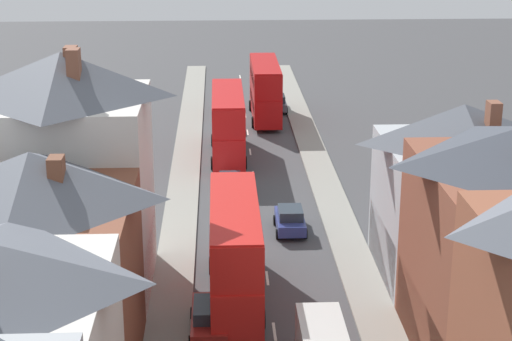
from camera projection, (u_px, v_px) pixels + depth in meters
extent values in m
cube|color=gray|center=(179.00, 225.00, 54.00)|extent=(2.20, 104.00, 0.14)
cube|color=gray|center=(340.00, 222.00, 54.44)|extent=(2.20, 104.00, 0.14)
cube|color=silver|center=(274.00, 332.00, 40.94)|extent=(0.14, 1.80, 0.01)
cube|color=silver|center=(267.00, 278.00, 46.64)|extent=(0.14, 1.80, 0.01)
cube|color=silver|center=(262.00, 236.00, 52.34)|extent=(0.14, 1.80, 0.01)
cube|color=silver|center=(257.00, 203.00, 58.04)|extent=(0.14, 1.80, 0.01)
cube|color=silver|center=(253.00, 175.00, 63.74)|extent=(0.14, 1.80, 0.01)
cube|color=silver|center=(250.00, 152.00, 69.44)|extent=(0.14, 1.80, 0.01)
cube|color=silver|center=(248.00, 132.00, 75.14)|extent=(0.14, 1.80, 0.01)
cube|color=silver|center=(245.00, 115.00, 80.85)|extent=(0.14, 1.80, 0.01)
cube|color=silver|center=(243.00, 101.00, 86.55)|extent=(0.14, 1.80, 0.01)
cube|color=silver|center=(242.00, 88.00, 92.25)|extent=(0.14, 1.80, 0.01)
cube|color=silver|center=(240.00, 77.00, 97.95)|extent=(0.14, 1.80, 0.01)
cube|color=brown|center=(40.00, 290.00, 36.19)|extent=(8.00, 8.71, 7.99)
cube|color=maroon|center=(136.00, 338.00, 37.10)|extent=(0.12, 8.02, 3.20)
pyramid|color=#565B66|center=(30.00, 177.00, 34.63)|extent=(8.00, 8.71, 2.11)
cube|color=brown|center=(56.00, 170.00, 33.84)|extent=(0.60, 0.90, 1.05)
cube|color=silver|center=(70.00, 196.00, 43.80)|extent=(8.00, 8.09, 10.42)
cube|color=maroon|center=(150.00, 260.00, 45.09)|extent=(0.12, 7.44, 3.20)
pyramid|color=#565B66|center=(61.00, 75.00, 41.85)|extent=(8.00, 8.09, 2.25)
cube|color=brown|center=(71.00, 60.00, 41.80)|extent=(0.60, 0.90, 1.36)
cube|color=brown|center=(74.00, 64.00, 40.50)|extent=(0.60, 0.90, 1.48)
cube|color=brown|center=(511.00, 264.00, 37.51)|extent=(8.00, 9.26, 9.02)
cube|color=maroon|center=(418.00, 325.00, 38.23)|extent=(0.12, 8.52, 3.20)
cube|color=#ADB2B7|center=(457.00, 211.00, 45.90)|extent=(8.00, 7.93, 7.54)
cube|color=maroon|center=(382.00, 249.00, 46.40)|extent=(0.12, 7.30, 3.20)
pyramid|color=#565B66|center=(464.00, 124.00, 44.42)|extent=(8.00, 7.93, 2.10)
cube|color=brown|center=(493.00, 117.00, 42.73)|extent=(0.60, 0.90, 1.54)
cube|color=red|center=(228.00, 138.00, 67.44)|extent=(2.44, 10.80, 2.50)
cube|color=red|center=(228.00, 108.00, 66.70)|extent=(2.44, 10.58, 2.30)
cube|color=red|center=(228.00, 93.00, 66.33)|extent=(2.39, 10.37, 0.10)
cube|color=#28333D|center=(227.00, 118.00, 72.46)|extent=(2.20, 0.10, 1.20)
cube|color=#28333D|center=(227.00, 92.00, 71.75)|extent=(2.20, 0.10, 1.10)
cube|color=#28333D|center=(213.00, 135.00, 67.31)|extent=(0.06, 9.18, 0.90)
cube|color=#28333D|center=(213.00, 107.00, 66.62)|extent=(0.06, 9.18, 0.90)
cube|color=yellow|center=(227.00, 82.00, 71.50)|extent=(1.34, 0.08, 0.32)
cylinder|color=black|center=(213.00, 140.00, 70.92)|extent=(0.30, 1.00, 1.00)
cylinder|color=black|center=(242.00, 140.00, 71.03)|extent=(0.30, 1.00, 1.00)
cylinder|color=black|center=(213.00, 163.00, 64.92)|extent=(0.30, 1.00, 1.00)
cylinder|color=black|center=(245.00, 163.00, 65.02)|extent=(0.30, 1.00, 1.00)
cube|color=red|center=(235.00, 272.00, 43.53)|extent=(2.44, 10.80, 2.50)
cube|color=red|center=(235.00, 228.00, 42.79)|extent=(2.44, 10.58, 2.30)
cube|color=red|center=(235.00, 205.00, 42.42)|extent=(2.39, 10.37, 0.10)
cube|color=#28333D|center=(233.00, 229.00, 48.55)|extent=(2.20, 0.10, 1.20)
cube|color=#28333D|center=(233.00, 191.00, 47.84)|extent=(2.20, 0.10, 1.10)
cube|color=#28333D|center=(212.00, 268.00, 43.40)|extent=(0.06, 9.18, 0.90)
cube|color=#28333D|center=(211.00, 226.00, 42.70)|extent=(0.06, 9.18, 0.90)
cube|color=yellow|center=(233.00, 177.00, 47.59)|extent=(1.34, 0.08, 0.32)
cylinder|color=black|center=(212.00, 266.00, 47.01)|extent=(0.30, 1.00, 1.00)
cylinder|color=black|center=(256.00, 265.00, 47.12)|extent=(0.30, 1.00, 1.00)
cylinder|color=black|center=(211.00, 320.00, 41.01)|extent=(0.30, 1.00, 1.00)
cylinder|color=black|center=(262.00, 319.00, 41.11)|extent=(0.30, 1.00, 1.00)
cube|color=#B70F0F|center=(265.00, 102.00, 79.07)|extent=(2.44, 10.80, 2.50)
cube|color=#B70F0F|center=(265.00, 76.00, 78.33)|extent=(2.44, 10.58, 2.30)
cube|color=#B70F0F|center=(265.00, 63.00, 77.96)|extent=(2.39, 10.37, 0.10)
cube|color=#28333D|center=(262.00, 87.00, 84.09)|extent=(2.20, 0.10, 1.20)
cube|color=#28333D|center=(262.00, 64.00, 83.38)|extent=(2.20, 0.10, 1.10)
cube|color=#28333D|center=(252.00, 99.00, 78.94)|extent=(0.06, 9.18, 0.90)
cube|color=#28333D|center=(252.00, 75.00, 78.25)|extent=(0.06, 9.18, 0.90)
cube|color=yellow|center=(262.00, 56.00, 83.13)|extent=(1.34, 0.08, 0.32)
cylinder|color=black|center=(251.00, 105.00, 82.55)|extent=(0.30, 1.00, 1.00)
cylinder|color=black|center=(276.00, 105.00, 82.66)|extent=(0.30, 1.00, 1.00)
cylinder|color=black|center=(253.00, 122.00, 76.55)|extent=(0.30, 1.00, 1.00)
cylinder|color=black|center=(280.00, 122.00, 76.65)|extent=(0.30, 1.00, 1.00)
cube|color=maroon|center=(209.00, 320.00, 40.62)|extent=(1.70, 4.53, 0.74)
cube|color=#28333D|center=(209.00, 310.00, 40.20)|extent=(1.46, 2.27, 0.60)
cylinder|color=black|center=(193.00, 314.00, 42.04)|extent=(0.20, 0.62, 0.62)
cylinder|color=black|center=(227.00, 313.00, 42.11)|extent=(0.20, 0.62, 0.62)
cylinder|color=black|center=(228.00, 341.00, 39.44)|extent=(0.20, 0.62, 0.62)
cube|color=#4C515B|center=(277.00, 104.00, 82.40)|extent=(1.70, 4.08, 0.69)
cube|color=#28333D|center=(277.00, 98.00, 82.00)|extent=(1.46, 2.04, 0.60)
cylinder|color=black|center=(267.00, 105.00, 83.67)|extent=(0.20, 0.62, 0.62)
cylinder|color=black|center=(284.00, 104.00, 83.74)|extent=(0.20, 0.62, 0.62)
cylinder|color=black|center=(269.00, 111.00, 81.26)|extent=(0.20, 0.62, 0.62)
cylinder|color=black|center=(287.00, 111.00, 81.33)|extent=(0.20, 0.62, 0.62)
cube|color=navy|center=(290.00, 221.00, 52.91)|extent=(1.70, 3.81, 0.69)
cube|color=#28333D|center=(290.00, 213.00, 52.53)|extent=(1.46, 1.91, 0.60)
cylinder|color=black|center=(275.00, 220.00, 54.10)|extent=(0.20, 0.62, 0.62)
cylinder|color=black|center=(302.00, 219.00, 54.18)|extent=(0.20, 0.62, 0.62)
cylinder|color=black|center=(278.00, 234.00, 51.86)|extent=(0.20, 0.62, 0.62)
cylinder|color=black|center=(305.00, 234.00, 51.93)|extent=(0.20, 0.62, 0.62)
cube|color=silver|center=(227.00, 120.00, 76.39)|extent=(1.70, 4.40, 0.74)
cube|color=#28333D|center=(227.00, 114.00, 75.98)|extent=(1.46, 2.20, 0.60)
cylinder|color=black|center=(217.00, 121.00, 77.76)|extent=(0.20, 0.62, 0.62)
cylinder|color=black|center=(236.00, 120.00, 77.84)|extent=(0.20, 0.62, 0.62)
cylinder|color=black|center=(217.00, 129.00, 75.17)|extent=(0.20, 0.62, 0.62)
cylinder|color=black|center=(237.00, 128.00, 75.24)|extent=(0.20, 0.62, 0.62)
cube|color=silver|center=(230.00, 188.00, 58.98)|extent=(1.70, 4.59, 0.71)
cube|color=#28333D|center=(230.00, 180.00, 58.56)|extent=(1.46, 2.29, 0.60)
cylinder|color=black|center=(218.00, 186.00, 60.41)|extent=(0.20, 0.62, 0.62)
cylinder|color=black|center=(242.00, 186.00, 60.48)|extent=(0.20, 0.62, 0.62)
cylinder|color=black|center=(218.00, 200.00, 57.70)|extent=(0.20, 0.62, 0.62)
cylinder|color=black|center=(243.00, 199.00, 57.78)|extent=(0.20, 0.62, 0.62)
cube|color=#28333D|center=(317.00, 318.00, 38.76)|extent=(1.76, 0.10, 0.90)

